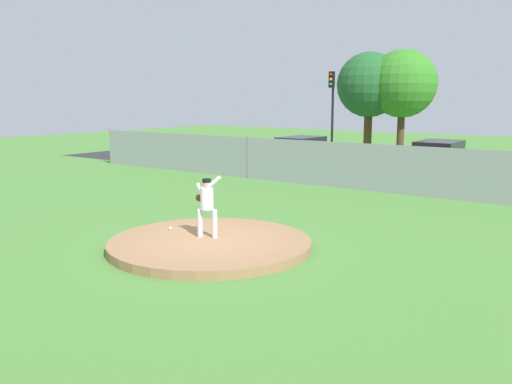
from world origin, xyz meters
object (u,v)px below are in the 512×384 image
Objects in this scene: baseball at (170,228)px; traffic_cone_orange at (212,162)px; parked_car_silver at (301,153)px; traffic_light_near at (332,101)px; parked_car_red at (438,162)px; pitcher_youth at (207,202)px.

baseball is 0.13× the size of traffic_cone_orange.
parked_car_silver is at bearing 108.64° from baseball.
traffic_cone_orange is (-3.98, -2.52, -0.51)m from parked_car_silver.
traffic_light_near reaches higher than traffic_cone_orange.
parked_car_red reaches higher than traffic_cone_orange.
baseball is at bearing -99.57° from parked_car_red.
parked_car_red is 11.51m from traffic_cone_orange.
pitcher_youth is 0.31× the size of traffic_light_near.
traffic_light_near is (-5.10, 18.22, 3.21)m from baseball.
parked_car_red is at bearing -2.77° from parked_car_silver.
traffic_cone_orange reaches higher than baseball.
traffic_light_near is at bearing 92.94° from parked_car_silver.
traffic_light_near reaches higher than pitcher_youth.
traffic_light_near is (3.79, 6.15, 3.20)m from traffic_cone_orange.
traffic_light_near is (-7.50, 3.99, 2.63)m from parked_car_red.
traffic_light_near is at bearing 58.38° from traffic_cone_orange.
pitcher_youth is 0.34× the size of parked_car_silver.
baseball is at bearing -53.60° from traffic_cone_orange.
baseball is 0.02× the size of parked_car_silver.
pitcher_youth is at bearing -94.39° from parked_car_red.
traffic_cone_orange is 0.11× the size of traffic_light_near.
parked_car_silver is 8.42× the size of traffic_cone_orange.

